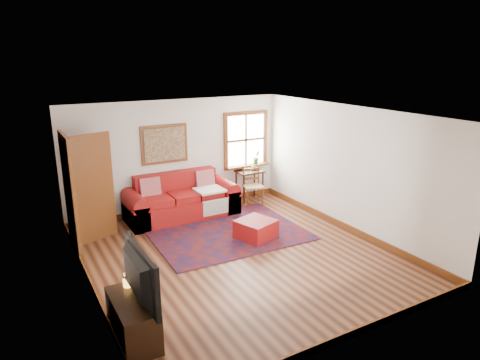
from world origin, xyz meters
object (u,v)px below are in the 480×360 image
red_leather_sofa (181,202)px  ladder_back_chair (252,184)px  media_cabinet (133,320)px  side_table (250,176)px  red_ottoman (256,229)px

red_leather_sofa → ladder_back_chair: size_ratio=2.60×
media_cabinet → red_leather_sofa: bearing=60.0°
side_table → ladder_back_chair: (-0.09, -0.29, -0.12)m
side_table → ladder_back_chair: size_ratio=0.80×
ladder_back_chair → media_cabinet: 5.30m
red_leather_sofa → side_table: (1.85, 0.19, 0.31)m
red_leather_sofa → ladder_back_chair: (1.75, -0.10, 0.19)m
side_table → media_cabinet: side_table is taller
side_table → media_cabinet: size_ratio=0.76×
red_leather_sofa → media_cabinet: size_ratio=2.45×
red_ottoman → media_cabinet: 3.47m
red_leather_sofa → red_ottoman: bearing=-66.5°
media_cabinet → side_table: bearing=44.3°
ladder_back_chair → media_cabinet: size_ratio=0.94×
ladder_back_chair → media_cabinet: ladder_back_chair is taller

